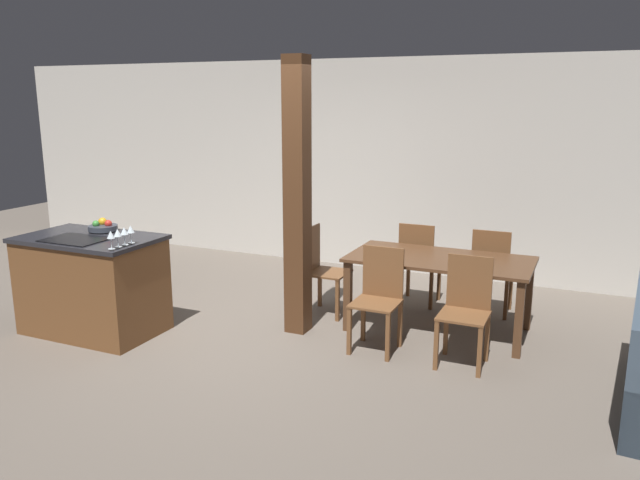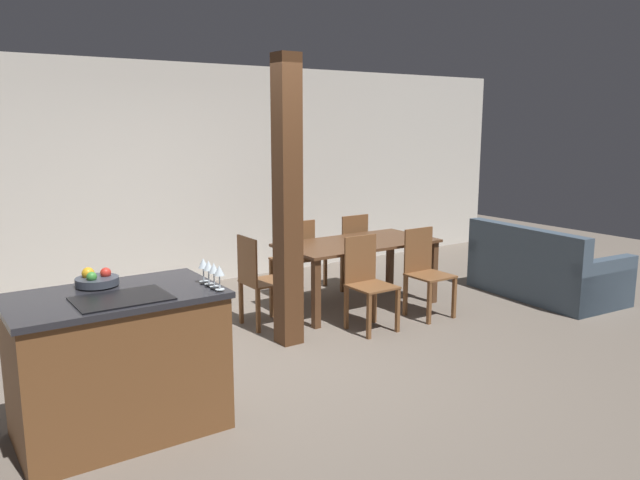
# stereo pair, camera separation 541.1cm
# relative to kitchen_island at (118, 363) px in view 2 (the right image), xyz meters

# --- Properties ---
(ground_plane) EXTENTS (16.00, 16.00, 0.00)m
(ground_plane) POSITION_rel_kitchen_island_xyz_m (1.47, 0.51, -0.47)
(ground_plane) COLOR #665B51
(wall_back) EXTENTS (11.20, 0.08, 2.70)m
(wall_back) POSITION_rel_kitchen_island_xyz_m (1.47, 3.32, 0.88)
(wall_back) COLOR beige
(wall_back) RESTS_ON ground_plane
(kitchen_island) EXTENTS (1.30, 0.80, 0.95)m
(kitchen_island) POSITION_rel_kitchen_island_xyz_m (0.00, 0.00, 0.00)
(kitchen_island) COLOR brown
(kitchen_island) RESTS_ON ground_plane
(fruit_bowl) EXTENTS (0.28, 0.28, 0.12)m
(fruit_bowl) POSITION_rel_kitchen_island_xyz_m (-0.04, 0.24, 0.51)
(fruit_bowl) COLOR #383D47
(fruit_bowl) RESTS_ON kitchen_island
(wine_glass_near) EXTENTS (0.07, 0.07, 0.16)m
(wine_glass_near) POSITION_rel_kitchen_island_xyz_m (0.58, -0.33, 0.60)
(wine_glass_near) COLOR silver
(wine_glass_near) RESTS_ON kitchen_island
(wine_glass_middle) EXTENTS (0.07, 0.07, 0.16)m
(wine_glass_middle) POSITION_rel_kitchen_island_xyz_m (0.58, -0.25, 0.60)
(wine_glass_middle) COLOR silver
(wine_glass_middle) RESTS_ON kitchen_island
(wine_glass_far) EXTENTS (0.07, 0.07, 0.16)m
(wine_glass_far) POSITION_rel_kitchen_island_xyz_m (0.58, -0.16, 0.60)
(wine_glass_far) COLOR silver
(wine_glass_far) RESTS_ON kitchen_island
(wine_glass_end) EXTENTS (0.07, 0.07, 0.16)m
(wine_glass_end) POSITION_rel_kitchen_island_xyz_m (0.58, -0.08, 0.60)
(wine_glass_end) COLOR silver
(wine_glass_end) RESTS_ON kitchen_island
(dining_table) EXTENTS (1.72, 0.87, 0.73)m
(dining_table) POSITION_rel_kitchen_island_xyz_m (3.02, 1.38, 0.15)
(dining_table) COLOR #51331E
(dining_table) RESTS_ON ground_plane
(dining_chair_near_left) EXTENTS (0.40, 0.40, 0.91)m
(dining_chair_near_left) POSITION_rel_kitchen_island_xyz_m (2.63, 0.72, 0.01)
(dining_chair_near_left) COLOR brown
(dining_chair_near_left) RESTS_ON ground_plane
(dining_chair_near_right) EXTENTS (0.40, 0.40, 0.91)m
(dining_chair_near_right) POSITION_rel_kitchen_island_xyz_m (3.40, 0.72, 0.01)
(dining_chair_near_right) COLOR brown
(dining_chair_near_right) RESTS_ON ground_plane
(dining_chair_far_left) EXTENTS (0.40, 0.40, 0.91)m
(dining_chair_far_left) POSITION_rel_kitchen_island_xyz_m (2.63, 2.05, 0.01)
(dining_chair_far_left) COLOR brown
(dining_chair_far_left) RESTS_ON ground_plane
(dining_chair_far_right) EXTENTS (0.40, 0.40, 0.91)m
(dining_chair_far_right) POSITION_rel_kitchen_island_xyz_m (3.40, 2.05, 0.01)
(dining_chair_far_right) COLOR brown
(dining_chair_far_right) RESTS_ON ground_plane
(dining_chair_head_end) EXTENTS (0.40, 0.40, 0.91)m
(dining_chair_head_end) POSITION_rel_kitchen_island_xyz_m (1.78, 1.38, 0.01)
(dining_chair_head_end) COLOR brown
(dining_chair_head_end) RESTS_ON ground_plane
(couch) EXTENTS (1.04, 1.70, 0.84)m
(couch) POSITION_rel_kitchen_island_xyz_m (5.07, 0.48, -0.19)
(couch) COLOR #3D4C5B
(couch) RESTS_ON ground_plane
(timber_post) EXTENTS (0.20, 0.20, 2.59)m
(timber_post) POSITION_rel_kitchen_island_xyz_m (1.79, 0.82, 0.82)
(timber_post) COLOR #4C2D19
(timber_post) RESTS_ON ground_plane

